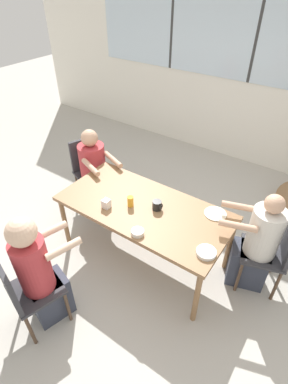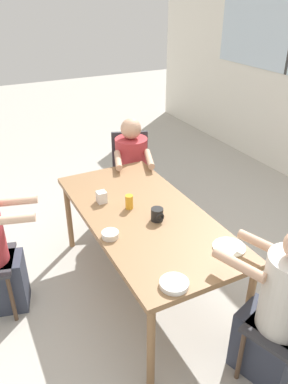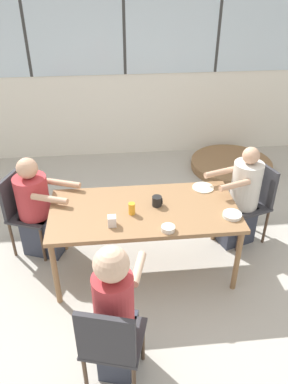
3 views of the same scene
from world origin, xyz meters
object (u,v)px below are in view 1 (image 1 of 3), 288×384
chair_for_man_blue_shirt (89,166)px  chair_for_woman_green_shirt (275,249)px  chair_for_man_teal_shirt (23,289)px  juice_glass (130,201)px  coffee_mug (157,205)px  milk_carton_small (106,204)px  person_man_teal_shirt (40,275)px  bowl_cereal (138,232)px  person_man_blue_shirt (95,174)px  person_woman_green_shirt (256,246)px  bowl_white_shallow (206,252)px

chair_for_man_blue_shirt → chair_for_woman_green_shirt: bearing=109.3°
chair_for_man_teal_shirt → juice_glass: size_ratio=7.89×
coffee_mug → milk_carton_small: size_ratio=1.05×
chair_for_man_teal_shirt → person_man_teal_shirt: person_man_teal_shirt is taller
chair_for_woman_green_shirt → bowl_cereal: 1.29m
chair_for_man_blue_shirt → coffee_mug: 1.39m
juice_glass → milk_carton_small: size_ratio=1.20×
juice_glass → person_man_blue_shirt: bearing=153.7°
person_woman_green_shirt → person_man_teal_shirt: size_ratio=0.93×
chair_for_man_teal_shirt → bowl_cereal: (0.52, 0.88, 0.22)m
coffee_mug → milk_carton_small: (-0.42, -0.26, -0.00)m
chair_for_man_blue_shirt → person_man_blue_shirt: 0.17m
bowl_cereal → chair_for_man_teal_shirt: bearing=-120.4°
juice_glass → bowl_cereal: (0.28, -0.27, -0.03)m
chair_for_woman_green_shirt → bowl_white_shallow: chair_for_woman_green_shirt is taller
person_man_blue_shirt → bowl_cereal: person_man_blue_shirt is taller
chair_for_woman_green_shirt → coffee_mug: (-1.08, -0.35, 0.24)m
coffee_mug → person_woman_green_shirt: bearing=17.9°
chair_for_man_teal_shirt → person_man_blue_shirt: size_ratio=0.80×
bowl_white_shallow → bowl_cereal: bearing=-166.6°
person_man_blue_shirt → bowl_cereal: 1.42m
person_woman_green_shirt → person_man_teal_shirt: person_man_teal_shirt is taller
bowl_white_shallow → bowl_cereal: size_ratio=1.43×
person_woman_green_shirt → bowl_white_shallow: (-0.29, -0.54, 0.23)m
chair_for_woman_green_shirt → person_man_blue_shirt: 2.23m
person_woman_green_shirt → coffee_mug: person_woman_green_shirt is taller
person_man_teal_shirt → bowl_cereal: person_man_teal_shirt is taller
person_woman_green_shirt → coffee_mug: size_ratio=11.63×
person_man_teal_shirt → milk_carton_small: 0.87m
coffee_mug → chair_for_man_teal_shirt: bearing=-110.6°
coffee_mug → chair_for_man_blue_shirt: bearing=162.9°
bowl_white_shallow → person_man_teal_shirt: bearing=-140.8°
person_woman_green_shirt → juice_glass: bearing=91.3°
juice_glass → person_man_teal_shirt: bearing=-100.7°
juice_glass → chair_for_woman_green_shirt: bearing=19.1°
coffee_mug → chair_for_woman_green_shirt: bearing=17.9°
coffee_mug → bowl_cereal: 0.38m
person_man_teal_shirt → milk_carton_small: size_ratio=13.14×
coffee_mug → juice_glass: 0.26m
person_man_teal_shirt → chair_for_woman_green_shirt: bearing=59.9°
chair_for_man_blue_shirt → person_man_teal_shirt: bearing=50.9°
chair_for_man_teal_shirt → person_man_blue_shirt: (-0.68, 1.60, -0.04)m
person_woman_green_shirt → person_man_teal_shirt: 1.95m
chair_for_woman_green_shirt → juice_glass: size_ratio=7.89×
chair_for_man_teal_shirt → coffee_mug: (0.47, 1.26, 0.24)m
chair_for_woman_green_shirt → person_man_teal_shirt: (-1.51, -1.46, 0.05)m
chair_for_man_blue_shirt → bowl_white_shallow: bearing=92.3°
bowl_cereal → person_man_blue_shirt: bearing=148.8°
person_man_teal_shirt → bowl_white_shallow: bearing=55.1°
coffee_mug → bowl_cereal: size_ratio=0.82×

